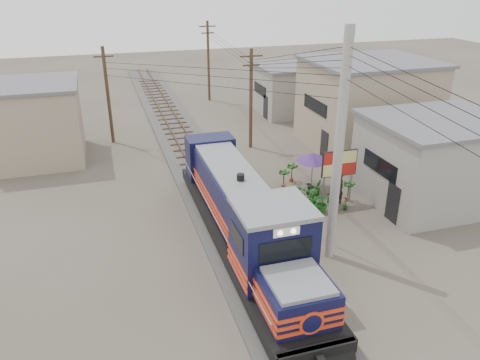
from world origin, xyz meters
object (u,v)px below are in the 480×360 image
object	(u,v)px
locomotive	(244,216)
vendor	(338,189)
market_umbrella	(313,157)
billboard	(339,165)

from	to	relation	value
locomotive	vendor	bearing A→B (deg)	24.30
locomotive	market_umbrella	bearing A→B (deg)	41.65
locomotive	billboard	bearing A→B (deg)	25.19
locomotive	market_umbrella	distance (m)	7.70
billboard	vendor	xyz separation A→B (m)	(0.01, -0.11, -1.37)
locomotive	billboard	distance (m)	6.92
market_umbrella	vendor	bearing A→B (deg)	-77.74
market_umbrella	vendor	xyz separation A→B (m)	(0.50, -2.29, -1.06)
billboard	vendor	distance (m)	1.38
locomotive	billboard	size ratio (longest dim) A/B	5.00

